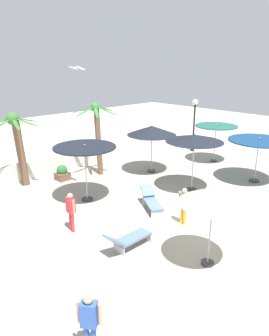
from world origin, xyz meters
name	(u,v)px	position (x,y,z in m)	size (l,w,h in m)	color
ground_plane	(184,215)	(0.00, 0.00, 0.00)	(56.00, 56.00, 0.00)	#B2A893
boundary_wall	(70,160)	(0.00, 8.70, 0.51)	(25.20, 0.30, 1.03)	silver
patio_umbrella_0	(216,127)	(7.58, 3.44, 2.27)	(2.66, 2.66, 2.49)	#333338
patio_umbrella_1	(213,196)	(-2.18, -2.65, 2.42)	(2.13, 2.13, 2.74)	#333338
patio_umbrella_2	(259,142)	(6.02, -0.15, 2.21)	(3.19, 3.19, 2.47)	#333338
patio_umbrella_3	(195,139)	(2.53, 1.48, 2.70)	(2.83, 2.83, 2.95)	#333338
patio_umbrella_4	(152,131)	(3.12, 4.87, 2.49)	(2.84, 2.84, 2.80)	#333338
patio_umbrella_5	(85,150)	(-2.03, 4.17, 2.47)	(2.84, 2.84, 2.73)	#333338
palm_tree_0	(18,140)	(-3.39, 8.08, 2.47)	(2.75, 2.80, 3.88)	brown
palm_tree_1	(97,130)	(0.56, 6.63, 2.65)	(2.75, 2.63, 4.15)	brown
lamp_post_0	(194,117)	(8.73, 5.98, 2.50)	(0.42, 0.42, 3.74)	black
lounge_chair_1	(151,201)	(-0.53, 1.41, 0.40)	(1.41, 1.89, 0.83)	#B7B7BC
lounge_chair_2	(128,239)	(-3.44, -0.21, 0.39)	(1.88, 0.56, 0.84)	#B7B7BC
guest_0	(184,203)	(-0.61, -0.43, 0.93)	(0.26, 0.56, 1.55)	gold
guest_1	(71,209)	(-4.16, 2.20, 0.95)	(0.27, 0.56, 1.59)	#D8333F
guest_2	(89,319)	(-6.91, -2.75, 1.00)	(0.41, 0.46, 1.66)	#3359B2
seagull_0	(76,68)	(-1.72, 4.92, 5.96)	(0.38, 1.00, 0.16)	white
planter	(62,173)	(-1.41, 7.35, 0.38)	(0.70, 0.70, 0.85)	brown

